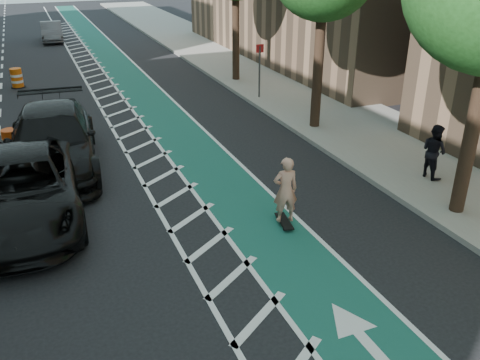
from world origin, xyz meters
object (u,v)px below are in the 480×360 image
skateboarder (285,190)px  barrel_a (12,144)px  suv_near (22,188)px  suv_far (53,140)px

skateboarder → barrel_a: bearing=-40.4°
suv_near → suv_far: size_ratio=0.97×
skateboarder → suv_far: size_ratio=0.27×
suv_near → suv_far: 3.24m
suv_far → skateboarder: bearing=-45.0°
suv_far → barrel_a: size_ratio=6.70×
suv_far → barrel_a: (-1.23, 1.50, -0.47)m
suv_far → suv_near: bearing=-102.3°
suv_near → barrel_a: size_ratio=6.47×
skateboarder → suv_near: 6.58m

